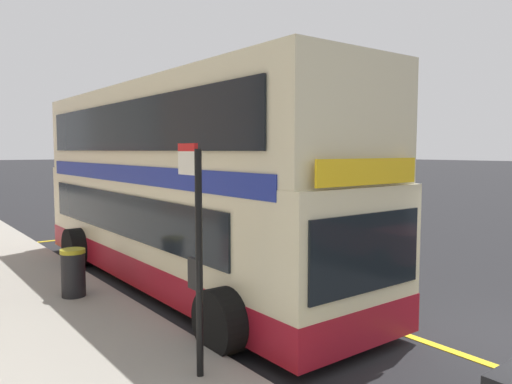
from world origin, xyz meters
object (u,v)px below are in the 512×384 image
(bus_stop_sign, at_px, (196,243))
(parked_car_white_far, at_px, (192,194))
(litter_bin, at_px, (73,273))
(double_decker_bus, at_px, (178,192))

(bus_stop_sign, relative_size, parked_car_white_far, 0.70)
(litter_bin, bearing_deg, parked_car_white_far, 51.51)
(double_decker_bus, relative_size, parked_car_white_far, 2.58)
(double_decker_bus, relative_size, litter_bin, 11.52)
(litter_bin, bearing_deg, double_decker_bus, 1.91)
(double_decker_bus, distance_m, bus_stop_sign, 4.95)
(double_decker_bus, bearing_deg, bus_stop_sign, -115.81)
(bus_stop_sign, bearing_deg, double_decker_bus, 64.19)
(double_decker_bus, relative_size, bus_stop_sign, 3.67)
(double_decker_bus, height_order, bus_stop_sign, double_decker_bus)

